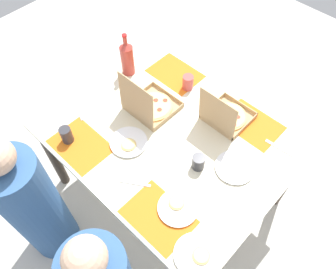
# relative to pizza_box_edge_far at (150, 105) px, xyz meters

# --- Properties ---
(ground_plane) EXTENTS (6.00, 6.00, 0.00)m
(ground_plane) POSITION_rel_pizza_box_edge_far_xyz_m (-0.22, 0.06, -0.82)
(ground_plane) COLOR beige
(dining_table) EXTENTS (1.46, 1.14, 0.77)m
(dining_table) POSITION_rel_pizza_box_edge_far_xyz_m (-0.22, 0.06, -0.15)
(dining_table) COLOR #3F3328
(dining_table) RESTS_ON ground_plane
(placemat_near_left) EXTENTS (0.36, 0.26, 0.00)m
(placemat_near_left) POSITION_rel_pizza_box_edge_far_xyz_m (-0.55, -0.36, -0.05)
(placemat_near_left) COLOR orange
(placemat_near_left) RESTS_ON dining_table
(placemat_near_right) EXTENTS (0.36, 0.26, 0.00)m
(placemat_near_right) POSITION_rel_pizza_box_edge_far_xyz_m (0.11, -0.36, -0.05)
(placemat_near_right) COLOR orange
(placemat_near_right) RESTS_ON dining_table
(placemat_far_left) EXTENTS (0.36, 0.26, 0.00)m
(placemat_far_left) POSITION_rel_pizza_box_edge_far_xyz_m (-0.55, 0.48, -0.05)
(placemat_far_left) COLOR orange
(placemat_far_left) RESTS_ON dining_table
(placemat_far_right) EXTENTS (0.36, 0.26, 0.00)m
(placemat_far_right) POSITION_rel_pizza_box_edge_far_xyz_m (0.11, 0.48, -0.05)
(placemat_far_right) COLOR orange
(placemat_far_right) RESTS_ON dining_table
(pizza_box_edge_far) EXTENTS (0.29, 0.29, 0.32)m
(pizza_box_edge_far) POSITION_rel_pizza_box_edge_far_xyz_m (0.00, 0.00, 0.00)
(pizza_box_edge_far) COLOR tan
(pizza_box_edge_far) RESTS_ON dining_table
(pizza_box_corner_left) EXTENTS (0.27, 0.29, 0.30)m
(pizza_box_corner_left) POSITION_rel_pizza_box_edge_far_xyz_m (-0.41, -0.27, -0.00)
(pizza_box_corner_left) COLOR tan
(pizza_box_corner_left) RESTS_ON dining_table
(plate_middle) EXTENTS (0.23, 0.23, 0.03)m
(plate_middle) POSITION_rel_pizza_box_edge_far_xyz_m (-0.09, 0.27, -0.04)
(plate_middle) COLOR white
(plate_middle) RESTS_ON dining_table
(plate_far_right) EXTENTS (0.22, 0.22, 0.03)m
(plate_far_right) POSITION_rel_pizza_box_edge_far_xyz_m (-0.59, 0.38, -0.04)
(plate_far_right) COLOR white
(plate_far_right) RESTS_ON dining_table
(plate_near_left) EXTENTS (0.23, 0.23, 0.02)m
(plate_near_left) POSITION_rel_pizza_box_edge_far_xyz_m (-0.66, -0.03, -0.04)
(plate_near_left) COLOR white
(plate_near_left) RESTS_ON dining_table
(plate_far_left) EXTENTS (0.22, 0.22, 0.03)m
(plate_far_left) POSITION_rel_pizza_box_edge_far_xyz_m (-0.82, 0.50, -0.04)
(plate_far_left) COLOR white
(plate_far_left) RESTS_ON dining_table
(soda_bottle) EXTENTS (0.09, 0.09, 0.32)m
(soda_bottle) POSITION_rel_pizza_box_edge_far_xyz_m (0.36, -0.14, 0.08)
(soda_bottle) COLOR #B2382D
(soda_bottle) RESTS_ON dining_table
(cup_clear_right) EXTENTS (0.07, 0.07, 0.10)m
(cup_clear_right) POSITION_rel_pizza_box_edge_far_xyz_m (-0.05, -0.32, 0.00)
(cup_clear_right) COLOR #BF4742
(cup_clear_right) RESTS_ON dining_table
(cup_red) EXTENTS (0.07, 0.07, 0.09)m
(cup_red) POSITION_rel_pizza_box_edge_far_xyz_m (-0.50, 0.11, -0.00)
(cup_red) COLOR #333338
(cup_red) RESTS_ON dining_table
(cup_clear_left) EXTENTS (0.07, 0.07, 0.11)m
(cup_clear_left) POSITION_rel_pizza_box_edge_far_xyz_m (0.19, 0.51, 0.00)
(cup_clear_left) COLOR #333338
(cup_clear_left) RESTS_ON dining_table
(knife_by_near_left) EXTENTS (0.20, 0.09, 0.00)m
(knife_by_near_left) POSITION_rel_pizza_box_edge_far_xyz_m (0.35, 0.32, -0.05)
(knife_by_near_left) COLOR #B7B7BC
(knife_by_near_left) RESTS_ON dining_table
(knife_by_far_right) EXTENTS (0.21, 0.04, 0.00)m
(knife_by_far_right) POSITION_rel_pizza_box_edge_far_xyz_m (-0.79, -0.33, -0.05)
(knife_by_far_right) COLOR #B7B7BC
(knife_by_far_right) RESTS_ON dining_table
(fork_by_far_left) EXTENTS (0.17, 0.12, 0.00)m
(fork_by_far_left) POSITION_rel_pizza_box_edge_far_xyz_m (-0.31, 0.44, -0.05)
(fork_by_far_left) COLOR #B7B7BC
(fork_by_far_left) RESTS_ON dining_table
(diner_right_seat) EXTENTS (0.32, 0.32, 1.21)m
(diner_right_seat) POSITION_rel_pizza_box_edge_far_xyz_m (0.11, 0.89, -0.27)
(diner_right_seat) COLOR #33598C
(diner_right_seat) RESTS_ON ground_plane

